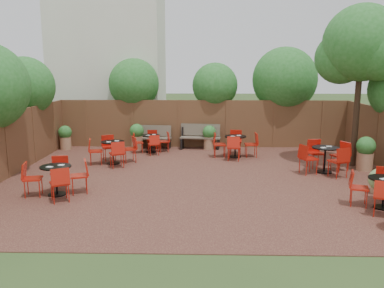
{
  "coord_description": "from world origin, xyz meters",
  "views": [
    {
      "loc": [
        -0.04,
        -11.8,
        3.37
      ],
      "look_at": [
        -0.35,
        0.5,
        1.0
      ],
      "focal_mm": 37.62,
      "sensor_mm": 36.0,
      "label": 1
    }
  ],
  "objects": [
    {
      "name": "ground",
      "position": [
        0.0,
        0.0,
        0.0
      ],
      "size": [
        80.0,
        80.0,
        0.0
      ],
      "primitive_type": "plane",
      "color": "#354F23",
      "rests_on": "ground"
    },
    {
      "name": "courtyard_paving",
      "position": [
        0.0,
        0.0,
        0.01
      ],
      "size": [
        12.0,
        10.0,
        0.02
      ],
      "primitive_type": "cube",
      "color": "#3D1C19",
      "rests_on": "ground"
    },
    {
      "name": "fence_back",
      "position": [
        0.0,
        5.0,
        1.0
      ],
      "size": [
        12.0,
        0.08,
        2.0
      ],
      "primitive_type": "cube",
      "color": "brown",
      "rests_on": "ground"
    },
    {
      "name": "fence_left",
      "position": [
        -6.0,
        0.0,
        1.0
      ],
      "size": [
        0.08,
        10.0,
        2.0
      ],
      "primitive_type": "cube",
      "color": "brown",
      "rests_on": "ground"
    },
    {
      "name": "neighbour_building",
      "position": [
        -4.5,
        8.0,
        4.0
      ],
      "size": [
        5.0,
        4.0,
        8.0
      ],
      "primitive_type": "cube",
      "color": "silver",
      "rests_on": "ground"
    },
    {
      "name": "overhang_foliage",
      "position": [
        -1.66,
        2.99,
        2.71
      ],
      "size": [
        15.45,
        10.67,
        2.77
      ],
      "color": "#236721",
      "rests_on": "ground"
    },
    {
      "name": "courtyard_tree",
      "position": [
        5.14,
        1.81,
        3.96
      ],
      "size": [
        2.69,
        2.59,
        5.37
      ],
      "rotation": [
        0.0,
        0.0,
        -0.04
      ],
      "color": "black",
      "rests_on": "courtyard_paving"
    },
    {
      "name": "park_bench_left",
      "position": [
        -2.1,
        4.63,
        0.51
      ],
      "size": [
        1.58,
        0.64,
        0.95
      ],
      "rotation": [
        0.0,
        0.0,
        -0.09
      ],
      "color": "brown",
      "rests_on": "courtyard_paving"
    },
    {
      "name": "park_bench_right",
      "position": [
        -0.11,
        4.63,
        0.54
      ],
      "size": [
        1.7,
        0.75,
        1.02
      ],
      "rotation": [
        0.0,
        0.0,
        -0.13
      ],
      "color": "brown",
      "rests_on": "courtyard_paving"
    },
    {
      "name": "bistro_tables",
      "position": [
        0.17,
        0.85,
        0.48
      ],
      "size": [
        9.83,
        7.79,
        0.96
      ],
      "color": "black",
      "rests_on": "courtyard_paving"
    },
    {
      "name": "planters",
      "position": [
        -0.22,
        3.38,
        0.59
      ],
      "size": [
        11.52,
        3.9,
        1.12
      ],
      "color": "#976B4B",
      "rests_on": "courtyard_paving"
    }
  ]
}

